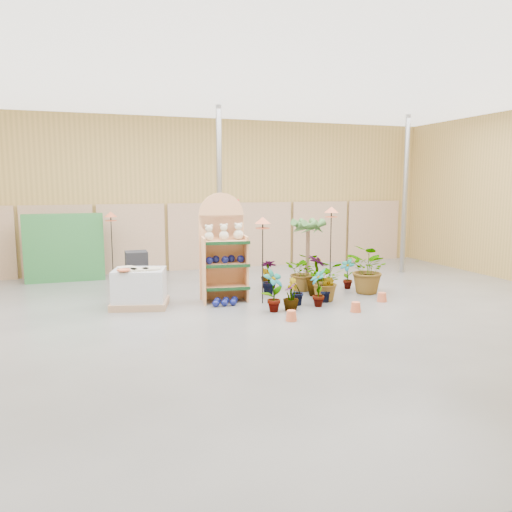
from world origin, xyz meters
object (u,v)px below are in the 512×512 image
(pallet_stack, at_px, (140,288))
(bird_table_front, at_px, (263,223))
(display_shelf, at_px, (223,252))
(potted_plant_2, at_px, (327,281))

(pallet_stack, distance_m, bird_table_front, 2.94)
(display_shelf, height_order, potted_plant_2, display_shelf)
(display_shelf, bearing_deg, pallet_stack, -169.97)
(pallet_stack, distance_m, potted_plant_2, 4.06)
(display_shelf, xyz_separation_m, bird_table_front, (0.72, -0.62, 0.66))
(display_shelf, xyz_separation_m, potted_plant_2, (2.15, -0.83, -0.64))
(display_shelf, relative_size, pallet_stack, 1.78)
(pallet_stack, bearing_deg, display_shelf, 16.80)
(pallet_stack, bearing_deg, potted_plant_2, 3.76)
(display_shelf, xyz_separation_m, pallet_stack, (-1.84, -0.07, -0.69))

